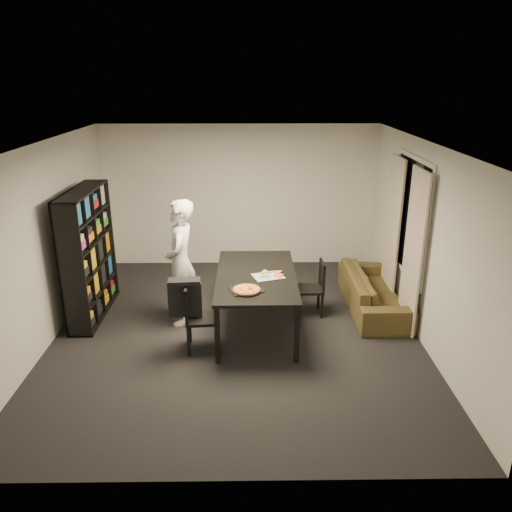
{
  "coord_description": "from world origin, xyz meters",
  "views": [
    {
      "loc": [
        0.19,
        -6.24,
        3.4
      ],
      "look_at": [
        0.27,
        0.22,
        1.05
      ],
      "focal_mm": 35.0,
      "sensor_mm": 36.0,
      "label": 1
    }
  ],
  "objects_px": {
    "dining_table": "(256,279)",
    "baking_tray": "(246,289)",
    "chair_right": "(315,284)",
    "chair_left": "(195,313)",
    "person": "(181,263)",
    "pepperoni_pizza": "(247,290)",
    "bookshelf": "(88,254)",
    "sofa": "(373,291)"
  },
  "relations": [
    {
      "from": "dining_table",
      "to": "chair_left",
      "type": "bearing_deg",
      "value": -144.19
    },
    {
      "from": "chair_left",
      "to": "pepperoni_pizza",
      "type": "xyz_separation_m",
      "value": [
        0.66,
        -0.01,
        0.32
      ]
    },
    {
      "from": "person",
      "to": "baking_tray",
      "type": "distance_m",
      "value": 1.19
    },
    {
      "from": "baking_tray",
      "to": "dining_table",
      "type": "bearing_deg",
      "value": 75.33
    },
    {
      "from": "chair_right",
      "to": "baking_tray",
      "type": "distance_m",
      "value": 1.45
    },
    {
      "from": "baking_tray",
      "to": "pepperoni_pizza",
      "type": "distance_m",
      "value": 0.06
    },
    {
      "from": "bookshelf",
      "to": "pepperoni_pizza",
      "type": "bearing_deg",
      "value": -24.54
    },
    {
      "from": "bookshelf",
      "to": "person",
      "type": "height_order",
      "value": "bookshelf"
    },
    {
      "from": "bookshelf",
      "to": "chair_right",
      "type": "height_order",
      "value": "bookshelf"
    },
    {
      "from": "bookshelf",
      "to": "dining_table",
      "type": "bearing_deg",
      "value": -11.07
    },
    {
      "from": "pepperoni_pizza",
      "to": "sofa",
      "type": "distance_m",
      "value": 2.34
    },
    {
      "from": "person",
      "to": "baking_tray",
      "type": "xyz_separation_m",
      "value": [
        0.92,
        -0.74,
        -0.09
      ]
    },
    {
      "from": "chair_right",
      "to": "baking_tray",
      "type": "bearing_deg",
      "value": -48.24
    },
    {
      "from": "chair_left",
      "to": "chair_right",
      "type": "xyz_separation_m",
      "value": [
        1.68,
        1.02,
        -0.05
      ]
    },
    {
      "from": "chair_right",
      "to": "pepperoni_pizza",
      "type": "xyz_separation_m",
      "value": [
        -1.02,
        -1.02,
        0.37
      ]
    },
    {
      "from": "baking_tray",
      "to": "sofa",
      "type": "distance_m",
      "value": 2.31
    },
    {
      "from": "dining_table",
      "to": "chair_left",
      "type": "relative_size",
      "value": 2.14
    },
    {
      "from": "chair_left",
      "to": "pepperoni_pizza",
      "type": "height_order",
      "value": "chair_left"
    },
    {
      "from": "dining_table",
      "to": "person",
      "type": "bearing_deg",
      "value": 168.34
    },
    {
      "from": "pepperoni_pizza",
      "to": "sofa",
      "type": "relative_size",
      "value": 0.18
    },
    {
      "from": "chair_left",
      "to": "baking_tray",
      "type": "distance_m",
      "value": 0.72
    },
    {
      "from": "baking_tray",
      "to": "chair_right",
      "type": "bearing_deg",
      "value": 43.35
    },
    {
      "from": "dining_table",
      "to": "baking_tray",
      "type": "relative_size",
      "value": 4.89
    },
    {
      "from": "bookshelf",
      "to": "dining_table",
      "type": "relative_size",
      "value": 0.97
    },
    {
      "from": "chair_right",
      "to": "baking_tray",
      "type": "xyz_separation_m",
      "value": [
        -1.02,
        -0.97,
        0.35
      ]
    },
    {
      "from": "dining_table",
      "to": "baking_tray",
      "type": "bearing_deg",
      "value": -104.67
    },
    {
      "from": "dining_table",
      "to": "bookshelf",
      "type": "bearing_deg",
      "value": 168.93
    },
    {
      "from": "chair_left",
      "to": "chair_right",
      "type": "height_order",
      "value": "chair_left"
    },
    {
      "from": "pepperoni_pizza",
      "to": "baking_tray",
      "type": "bearing_deg",
      "value": 97.58
    },
    {
      "from": "pepperoni_pizza",
      "to": "person",
      "type": "bearing_deg",
      "value": 139.58
    },
    {
      "from": "person",
      "to": "pepperoni_pizza",
      "type": "relative_size",
      "value": 5.19
    },
    {
      "from": "person",
      "to": "pepperoni_pizza",
      "type": "bearing_deg",
      "value": 49.59
    },
    {
      "from": "bookshelf",
      "to": "sofa",
      "type": "xyz_separation_m",
      "value": [
        4.24,
        0.13,
        -0.67
      ]
    },
    {
      "from": "chair_right",
      "to": "person",
      "type": "distance_m",
      "value": 2.01
    },
    {
      "from": "chair_right",
      "to": "bookshelf",
      "type": "bearing_deg",
      "value": -92.09
    },
    {
      "from": "chair_left",
      "to": "person",
      "type": "distance_m",
      "value": 0.92
    },
    {
      "from": "sofa",
      "to": "chair_right",
      "type": "bearing_deg",
      "value": 99.83
    },
    {
      "from": "person",
      "to": "sofa",
      "type": "height_order",
      "value": "person"
    },
    {
      "from": "sofa",
      "to": "pepperoni_pizza",
      "type": "bearing_deg",
      "value": 121.38
    },
    {
      "from": "bookshelf",
      "to": "chair_left",
      "type": "bearing_deg",
      "value": -32.51
    },
    {
      "from": "dining_table",
      "to": "chair_left",
      "type": "distance_m",
      "value": 1.0
    },
    {
      "from": "person",
      "to": "sofa",
      "type": "distance_m",
      "value": 2.96
    }
  ]
}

